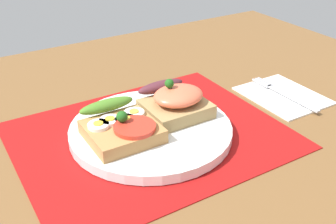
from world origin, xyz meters
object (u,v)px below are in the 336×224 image
napkin (283,95)px  sandwich_egg_tomato (121,126)px  sandwich_salmon (175,101)px  plate (151,130)px  fork (282,93)px

napkin → sandwich_egg_tomato: bearing=178.7°
sandwich_salmon → plate: bearing=-165.9°
plate → sandwich_egg_tomato: (-4.85, -0.04, 2.21)cm
plate → fork: size_ratio=1.59×
plate → sandwich_salmon: 5.97cm
sandwich_salmon → napkin: (21.41, -2.00, -3.66)cm
sandwich_salmon → sandwich_egg_tomato: bearing=-172.5°
sandwich_egg_tomato → napkin: 31.45cm
sandwich_egg_tomato → sandwich_salmon: 10.00cm
sandwich_egg_tomato → napkin: bearing=-1.3°
fork → napkin: bearing=-10.6°
sandwich_salmon → fork: (21.22, -1.96, -3.20)cm
plate → sandwich_egg_tomato: 5.33cm
sandwich_egg_tomato → fork: sandwich_egg_tomato is taller
plate → napkin: bearing=-1.6°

